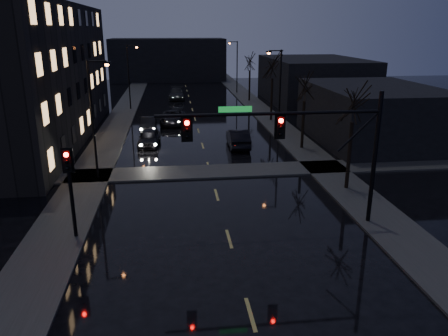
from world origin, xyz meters
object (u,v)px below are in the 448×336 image
object	(u,v)px
lead_car	(238,138)
oncoming_car_d	(177,93)
oncoming_car_a	(149,138)
oncoming_car_c	(173,117)
oncoming_car_b	(148,124)

from	to	relation	value
lead_car	oncoming_car_d	bearing A→B (deg)	-78.91
oncoming_car_a	oncoming_car_c	size ratio (longest dim) A/B	0.81
oncoming_car_b	lead_car	xyz separation A→B (m)	(8.02, -7.31, 0.09)
oncoming_car_a	lead_car	size ratio (longest dim) A/B	0.89
lead_car	oncoming_car_a	bearing A→B (deg)	-8.88
lead_car	oncoming_car_b	bearing A→B (deg)	-41.09
oncoming_car_c	oncoming_car_d	distance (m)	17.64
oncoming_car_b	oncoming_car_c	distance (m)	3.83
oncoming_car_c	oncoming_car_d	xyz separation A→B (m)	(0.74, 17.62, 0.08)
oncoming_car_a	oncoming_car_b	xyz separation A→B (m)	(-0.33, 5.93, -0.03)
oncoming_car_a	oncoming_car_b	bearing A→B (deg)	98.20
oncoming_car_b	oncoming_car_d	xyz separation A→B (m)	(3.18, 20.57, 0.12)
oncoming_car_a	lead_car	xyz separation A→B (m)	(7.69, -1.37, 0.06)
oncoming_car_d	lead_car	distance (m)	28.30
oncoming_car_a	lead_car	world-z (taller)	lead_car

